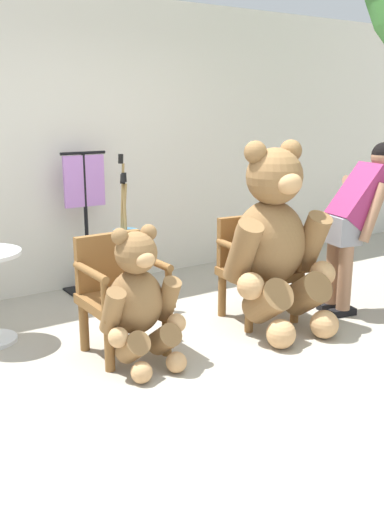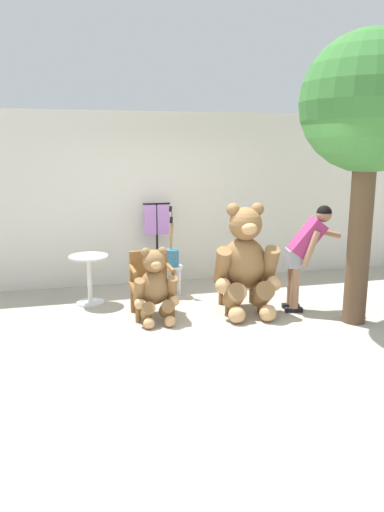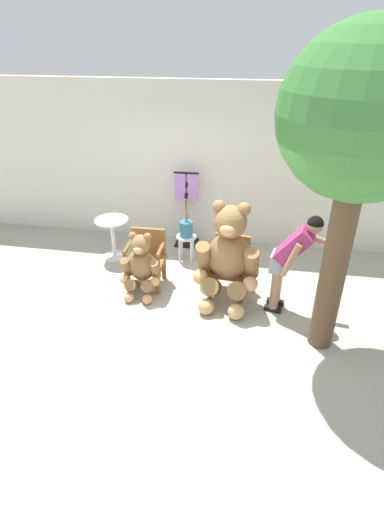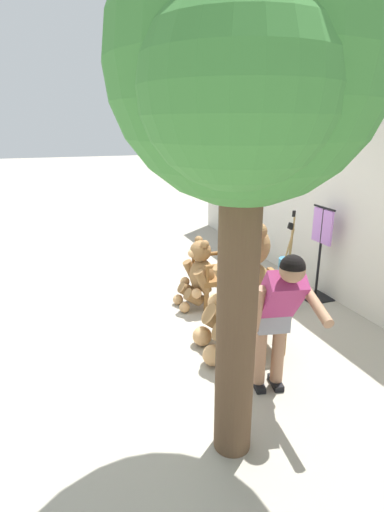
% 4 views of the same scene
% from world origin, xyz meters
% --- Properties ---
extents(ground_plane, '(60.00, 60.00, 0.00)m').
position_xyz_m(ground_plane, '(0.00, 0.00, 0.00)').
color(ground_plane, '#A8A091').
extents(back_wall, '(10.00, 0.16, 2.80)m').
position_xyz_m(back_wall, '(0.00, 2.40, 1.40)').
color(back_wall, silver).
rests_on(back_wall, ground).
extents(wooden_chair_left, '(0.57, 0.53, 0.86)m').
position_xyz_m(wooden_chair_left, '(-0.63, 0.68, 0.46)').
color(wooden_chair_left, brown).
rests_on(wooden_chair_left, ground).
extents(wooden_chair_right, '(0.61, 0.57, 0.86)m').
position_xyz_m(wooden_chair_right, '(0.64, 0.68, 0.46)').
color(wooden_chair_right, brown).
rests_on(wooden_chair_right, ground).
extents(teddy_bear_large, '(0.92, 0.89, 1.52)m').
position_xyz_m(teddy_bear_large, '(0.62, 0.41, 0.74)').
color(teddy_bear_large, olive).
rests_on(teddy_bear_large, ground).
extents(teddy_bear_small, '(0.59, 0.56, 0.99)m').
position_xyz_m(teddy_bear_small, '(-0.63, 0.38, 0.48)').
color(teddy_bear_small, olive).
rests_on(teddy_bear_small, ground).
extents(person_visitor, '(0.88, 0.49, 1.47)m').
position_xyz_m(person_visitor, '(1.46, 0.32, 0.89)').
color(person_visitor, black).
rests_on(person_visitor, ground).
extents(white_stool, '(0.34, 0.34, 0.46)m').
position_xyz_m(white_stool, '(-0.17, 1.48, 0.36)').
color(white_stool, silver).
rests_on(white_stool, ground).
extents(brush_bucket, '(0.22, 0.22, 0.91)m').
position_xyz_m(brush_bucket, '(-0.17, 1.49, 0.63)').
color(brush_bucket, teal).
rests_on(brush_bucket, white_stool).
extents(clothing_display_stand, '(0.44, 0.40, 1.36)m').
position_xyz_m(clothing_display_stand, '(-0.27, 2.10, 0.72)').
color(clothing_display_stand, black).
rests_on(clothing_display_stand, ground).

